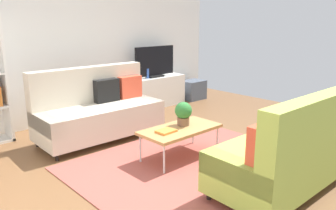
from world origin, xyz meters
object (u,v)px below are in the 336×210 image
at_px(couch_green, 292,151).
at_px(coffee_table, 180,130).
at_px(storage_trunk, 193,90).
at_px(table_book_0, 166,131).
at_px(vase_0, 131,76).
at_px(potted_plant, 183,113).
at_px(tv_console, 155,92).
at_px(couch_beige, 99,110).
at_px(vase_1, 138,76).
at_px(bottle_0, 148,74).
at_px(tv, 155,62).

distance_m(couch_green, coffee_table, 1.45).
distance_m(storage_trunk, table_book_0, 3.65).
xyz_separation_m(couch_green, vase_0, (0.67, 3.79, 0.28)).
bearing_deg(potted_plant, tv_console, 57.95).
distance_m(couch_green, storage_trunk, 4.34).
bearing_deg(vase_0, couch_beige, -144.45).
xyz_separation_m(vase_0, vase_1, (0.19, 0.00, -0.02)).
height_order(couch_beige, coffee_table, couch_beige).
relative_size(couch_beige, table_book_0, 7.99).
distance_m(tv_console, potted_plant, 2.69).
xyz_separation_m(couch_beige, vase_1, (1.52, 0.95, 0.26)).
bearing_deg(storage_trunk, bottle_0, 177.39).
distance_m(tv, vase_1, 0.47).
bearing_deg(coffee_table, bottle_0, 60.04).
relative_size(tv_console, tv, 1.40).
xyz_separation_m(potted_plant, vase_0, (0.84, 2.32, 0.13)).
height_order(tv, bottle_0, tv).
xyz_separation_m(table_book_0, bottle_0, (1.57, 2.28, 0.31)).
relative_size(couch_green, vase_1, 15.18).
bearing_deg(tv, coffee_table, -123.61).
height_order(tv_console, tv, tv).
xyz_separation_m(coffee_table, potted_plant, (0.11, 0.06, 0.20)).
height_order(couch_beige, tv_console, couch_beige).
height_order(couch_beige, table_book_0, couch_beige).
height_order(table_book_0, bottle_0, bottle_0).
distance_m(coffee_table, storage_trunk, 3.45).
relative_size(tv, potted_plant, 3.09).
height_order(couch_green, vase_1, couch_green).
height_order(storage_trunk, potted_plant, potted_plant).
distance_m(couch_beige, tv_console, 2.12).
bearing_deg(vase_0, bottle_0, -13.85).
relative_size(coffee_table, table_book_0, 4.58).
distance_m(tv, storage_trunk, 1.32).
bearing_deg(tv_console, coffee_table, -123.38).
distance_m(couch_green, bottle_0, 3.86).
xyz_separation_m(couch_beige, couch_green, (0.67, -2.84, -0.01)).
height_order(coffee_table, tv_console, tv_console).
distance_m(potted_plant, vase_0, 2.47).
distance_m(couch_beige, storage_trunk, 3.13).
bearing_deg(potted_plant, table_book_0, -171.04).
xyz_separation_m(coffee_table, tv, (1.53, 2.30, 0.56)).
bearing_deg(tv, couch_green, -108.50).
xyz_separation_m(table_book_0, vase_1, (1.40, 2.37, 0.27)).
relative_size(couch_green, bottle_0, 9.65).
xyz_separation_m(tv, table_book_0, (-1.79, -2.30, -0.52)).
bearing_deg(vase_0, tv, -6.88).
bearing_deg(table_book_0, potted_plant, 8.96).
bearing_deg(tv, vase_1, 169.78).
distance_m(coffee_table, vase_1, 2.65).
bearing_deg(tv, couch_beige, -155.24).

